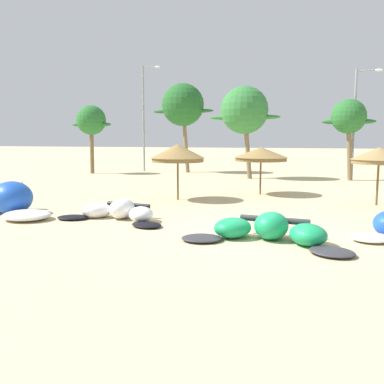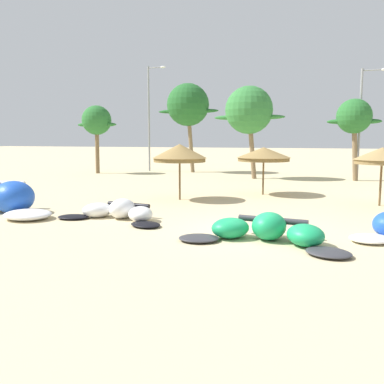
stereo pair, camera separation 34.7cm
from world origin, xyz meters
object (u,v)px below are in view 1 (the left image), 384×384
lamppost_west_center (357,118)px  beach_umbrella_middle (261,154)px  kite_left_of_center (269,231)px  beach_umbrella_near_van (178,153)px  beach_umbrella_near_palms (379,155)px  kite_left (119,212)px  lamppost_west (145,114)px  palm_left (183,105)px  palm_left_of_gap (245,111)px  palm_center_left (349,118)px  palm_leftmost (91,121)px

lamppost_west_center → beach_umbrella_middle: bearing=-118.8°
kite_left_of_center → beach_umbrella_near_van: 9.48m
beach_umbrella_middle → beach_umbrella_near_palms: (5.81, -2.17, 0.07)m
kite_left → lamppost_west: (-8.83, 22.72, 5.24)m
kite_left_of_center → beach_umbrella_middle: 11.03m
lamppost_west → beach_umbrella_near_palms: bearing=-40.1°
beach_umbrella_near_palms → palm_left: (-14.98, 15.75, 3.86)m
kite_left_of_center → beach_umbrella_near_palms: 9.66m
beach_umbrella_middle → beach_umbrella_near_palms: 6.21m
palm_left → palm_left_of_gap: bearing=-33.6°
palm_left → palm_left_of_gap: 7.92m
beach_umbrella_near_van → kite_left: bearing=-94.5°
kite_left → beach_umbrella_near_van: (0.45, 5.70, 2.11)m
beach_umbrella_near_palms → palm_center_left: size_ratio=0.45×
beach_umbrella_near_van → beach_umbrella_near_palms: 9.67m
beach_umbrella_near_van → palm_left_of_gap: palm_left_of_gap is taller
beach_umbrella_middle → beach_umbrella_near_palms: size_ratio=1.10×
kite_left → beach_umbrella_middle: size_ratio=1.59×
palm_left → palm_center_left: bearing=-14.2°
kite_left_of_center → palm_leftmost: bearing=131.8°
beach_umbrella_near_van → palm_center_left: size_ratio=0.47×
kite_left_of_center → beach_umbrella_near_van: bearing=126.9°
kite_left → lamppost_west_center: bearing=62.8°
palm_left_of_gap → lamppost_west_center: (8.31, 1.13, -0.64)m
beach_umbrella_middle → palm_leftmost: size_ratio=0.49×
kite_left → lamppost_west: bearing=111.2°
kite_left_of_center → beach_umbrella_near_van: size_ratio=1.86×
kite_left_of_center → palm_left_of_gap: bearing=102.4°
palm_left_of_gap → lamppost_west_center: 8.41m
beach_umbrella_near_palms → lamppost_west: bearing=139.9°
palm_center_left → lamppost_west: lamppost_west is taller
kite_left → beach_umbrella_middle: beach_umbrella_middle is taller
kite_left → palm_center_left: (9.34, 18.97, 4.39)m
palm_leftmost → beach_umbrella_near_palms: bearing=-28.1°
kite_left → palm_leftmost: size_ratio=0.78×
beach_umbrella_near_palms → palm_left: palm_left is taller
kite_left → beach_umbrella_near_palms: size_ratio=1.74×
beach_umbrella_near_van → beach_umbrella_near_palms: beach_umbrella_near_van is taller
kite_left → kite_left_of_center: 6.23m
beach_umbrella_near_van → palm_leftmost: (-12.82, 13.14, 2.30)m
kite_left_of_center → beach_umbrella_middle: bearing=99.3°
palm_center_left → kite_left_of_center: bearing=-99.2°
palm_center_left → palm_left_of_gap: bearing=-174.5°
beach_umbrella_middle → kite_left: bearing=-115.2°
kite_left → beach_umbrella_middle: 10.15m
beach_umbrella_middle → lamppost_west_center: bearing=61.2°
kite_left_of_center → palm_center_left: palm_center_left is taller
kite_left_of_center → kite_left: bearing=164.2°
palm_leftmost → palm_left: bearing=26.7°
beach_umbrella_near_palms → lamppost_west_center: bearing=90.5°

